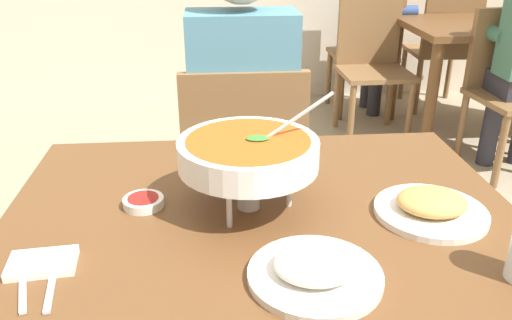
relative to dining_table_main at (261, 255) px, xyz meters
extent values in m
cube|color=brown|center=(0.00, 0.00, 0.10)|extent=(1.12, 0.83, 0.04)
cylinder|color=brown|center=(-0.50, 0.36, -0.27)|extent=(0.07, 0.07, 0.71)
cylinder|color=brown|center=(0.50, 0.36, -0.27)|extent=(0.07, 0.07, 0.71)
cube|color=brown|center=(0.00, 0.80, -0.19)|extent=(0.44, 0.44, 0.03)
cube|color=brown|center=(0.00, 0.60, 0.05)|extent=(0.42, 0.04, 0.45)
cylinder|color=brown|center=(0.19, 0.99, -0.42)|extent=(0.04, 0.04, 0.42)
cylinder|color=brown|center=(-0.19, 0.99, -0.42)|extent=(0.04, 0.04, 0.42)
cylinder|color=brown|center=(0.19, 0.61, -0.42)|extent=(0.04, 0.04, 0.42)
cylinder|color=brown|center=(-0.19, 0.61, -0.42)|extent=(0.04, 0.04, 0.42)
cylinder|color=#2D2D38|center=(0.10, 0.82, -0.40)|extent=(0.10, 0.10, 0.45)
cylinder|color=#2D2D38|center=(-0.10, 0.82, -0.40)|extent=(0.10, 0.10, 0.45)
cube|color=#2D2D38|center=(0.00, 0.78, -0.12)|extent=(0.32, 0.32, 0.12)
cube|color=teal|center=(0.00, 0.70, 0.19)|extent=(0.36, 0.20, 0.50)
cylinder|color=teal|center=(0.16, 0.90, 0.14)|extent=(0.08, 0.28, 0.08)
cylinder|color=teal|center=(-0.16, 0.90, 0.14)|extent=(0.08, 0.28, 0.08)
cylinder|color=silver|center=(0.06, 0.01, 0.17)|extent=(0.01, 0.01, 0.10)
cylinder|color=silver|center=(-0.07, 0.09, 0.17)|extent=(0.01, 0.01, 0.10)
cylinder|color=silver|center=(-0.07, -0.07, 0.17)|extent=(0.01, 0.01, 0.10)
torus|color=silver|center=(-0.03, 0.01, 0.22)|extent=(0.21, 0.21, 0.01)
cylinder|color=#B2B2B7|center=(-0.03, 0.01, 0.14)|extent=(0.05, 0.05, 0.04)
cone|color=orange|center=(-0.03, 0.01, 0.17)|extent=(0.02, 0.02, 0.04)
cylinder|color=white|center=(-0.03, 0.01, 0.25)|extent=(0.30, 0.30, 0.06)
cylinder|color=#B75119|center=(-0.03, 0.01, 0.28)|extent=(0.26, 0.26, 0.01)
ellipsoid|color=#388433|center=(-0.01, 0.01, 0.29)|extent=(0.05, 0.03, 0.01)
cylinder|color=silver|center=(0.06, 0.03, 0.31)|extent=(0.18, 0.01, 0.13)
cylinder|color=white|center=(0.07, -0.26, 0.13)|extent=(0.24, 0.24, 0.01)
ellipsoid|color=white|center=(0.07, -0.26, 0.15)|extent=(0.15, 0.13, 0.04)
cylinder|color=white|center=(0.36, -0.06, 0.13)|extent=(0.24, 0.24, 0.01)
ellipsoid|color=tan|center=(0.36, -0.06, 0.15)|extent=(0.15, 0.13, 0.04)
cylinder|color=white|center=(-0.26, 0.03, 0.13)|extent=(0.09, 0.09, 0.02)
cylinder|color=maroon|center=(-0.26, 0.03, 0.14)|extent=(0.07, 0.07, 0.01)
cube|color=white|center=(-0.42, -0.18, 0.13)|extent=(0.13, 0.09, 0.02)
cube|color=silver|center=(-0.44, -0.23, 0.13)|extent=(0.06, 0.17, 0.01)
cube|color=silver|center=(-0.39, -0.23, 0.13)|extent=(0.04, 0.17, 0.01)
cube|color=brown|center=(1.63, 2.22, 0.10)|extent=(1.00, 0.80, 0.04)
cylinder|color=brown|center=(1.19, 1.88, -0.27)|extent=(0.07, 0.07, 0.71)
cylinder|color=brown|center=(1.19, 2.56, -0.27)|extent=(0.07, 0.07, 0.71)
cylinder|color=brown|center=(2.07, 2.56, -0.27)|extent=(0.07, 0.07, 0.71)
cube|color=brown|center=(1.01, 2.78, -0.19)|extent=(0.45, 0.45, 0.03)
cube|color=brown|center=(1.21, 2.78, 0.05)|extent=(0.05, 0.42, 0.45)
cylinder|color=brown|center=(0.81, 2.96, -0.42)|extent=(0.04, 0.04, 0.42)
cylinder|color=brown|center=(0.82, 2.58, -0.42)|extent=(0.04, 0.04, 0.42)
cylinder|color=brown|center=(1.19, 2.97, -0.42)|extent=(0.04, 0.04, 0.42)
cylinder|color=brown|center=(1.20, 2.59, -0.42)|extent=(0.04, 0.04, 0.42)
cube|color=brown|center=(1.56, 1.85, 0.05)|extent=(0.42, 0.09, 0.45)
cylinder|color=brown|center=(1.42, 1.44, -0.42)|extent=(0.04, 0.04, 0.42)
cylinder|color=brown|center=(1.37, 1.82, -0.42)|extent=(0.04, 0.04, 0.42)
cube|color=brown|center=(0.95, 2.25, -0.19)|extent=(0.45, 0.45, 0.03)
cube|color=brown|center=(0.95, 2.45, 0.05)|extent=(0.42, 0.05, 0.45)
cylinder|color=brown|center=(0.77, 2.06, -0.42)|extent=(0.04, 0.04, 0.42)
cylinder|color=brown|center=(1.14, 2.07, -0.42)|extent=(0.04, 0.04, 0.42)
cylinder|color=brown|center=(0.76, 2.44, -0.42)|extent=(0.04, 0.04, 0.42)
cylinder|color=brown|center=(1.14, 2.45, -0.42)|extent=(0.04, 0.04, 0.42)
cube|color=brown|center=(1.62, 2.84, -0.19)|extent=(0.46, 0.46, 0.03)
cube|color=brown|center=(1.61, 2.64, 0.05)|extent=(0.42, 0.06, 0.45)
cylinder|color=brown|center=(1.82, 3.02, -0.42)|extent=(0.04, 0.04, 0.42)
cylinder|color=brown|center=(1.44, 3.04, -0.42)|extent=(0.04, 0.04, 0.42)
cylinder|color=brown|center=(1.80, 2.64, -0.42)|extent=(0.04, 0.04, 0.42)
cylinder|color=brown|center=(1.42, 2.66, -0.42)|extent=(0.04, 0.04, 0.42)
cylinder|color=#2D2D38|center=(1.10, 2.67, -0.40)|extent=(0.10, 0.10, 0.45)
cylinder|color=#2D2D38|center=(1.10, 2.87, -0.40)|extent=(0.10, 0.10, 0.45)
cube|color=#2D2D38|center=(1.06, 2.77, -0.12)|extent=(0.32, 0.32, 0.12)
cube|color=#334C8C|center=(0.98, 2.77, 0.19)|extent=(0.20, 0.36, 0.50)
cylinder|color=#334C8C|center=(1.18, 2.61, 0.14)|extent=(0.28, 0.08, 0.08)
cylinder|color=#334C8C|center=(1.18, 2.93, 0.14)|extent=(0.28, 0.08, 0.08)
cylinder|color=#2D2D38|center=(1.52, 1.74, -0.40)|extent=(0.10, 0.10, 0.45)
cylinder|color=#3D6B56|center=(1.46, 1.82, 0.14)|extent=(0.08, 0.28, 0.08)
camera|label=1|loc=(-0.10, -1.00, 0.70)|focal=36.77mm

